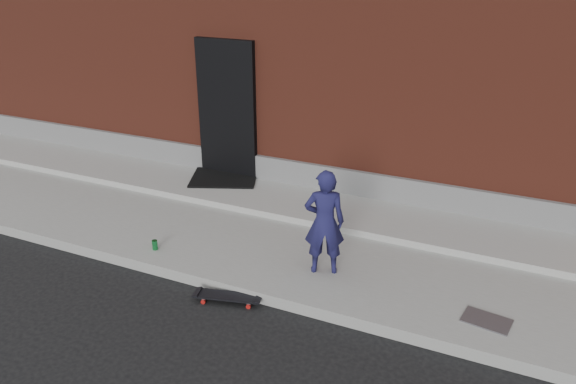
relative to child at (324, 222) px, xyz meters
The scene contains 9 objects.
ground 1.12m from the child, 88.82° to the right, with size 80.00×80.00×0.00m, color black.
sidewalk 1.04m from the child, 88.76° to the left, with size 20.00×3.00×0.15m, color gray.
apron 1.74m from the child, 89.44° to the left, with size 20.00×1.20×0.10m, color gray.
building 6.45m from the child, 89.86° to the left, with size 20.00×8.10×5.00m.
child is the anchor object (origin of this frame).
skateboard 1.44m from the child, 133.88° to the right, with size 0.81×0.39×0.09m.
soda_can 2.35m from the child, 169.17° to the right, with size 0.07×0.07×0.13m, color #1A863A.
doormat 3.23m from the child, 142.98° to the left, with size 1.08×0.87×0.03m, color black.
utility_plate 2.10m from the child, ahead, with size 0.50×0.32×0.01m, color #5E5D62.
Camera 1 is at (2.07, -4.88, 3.82)m, focal length 35.00 mm.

